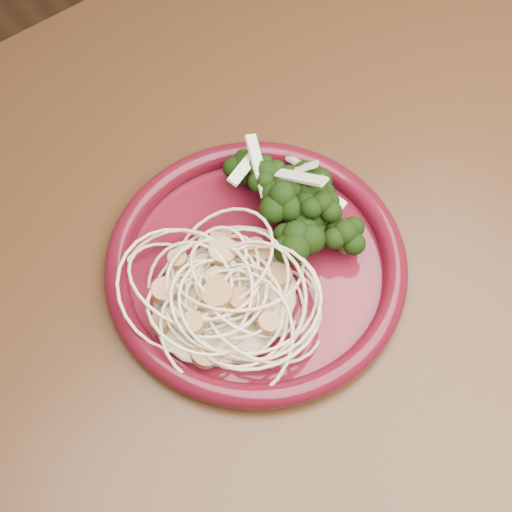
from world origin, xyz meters
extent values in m
plane|color=#56351D|center=(0.00, 0.00, 0.00)|extent=(3.50, 3.50, 0.00)
cube|color=#472814|center=(0.00, 0.00, 0.73)|extent=(1.20, 0.80, 0.04)
cylinder|color=#472814|center=(0.55, 0.35, 0.35)|extent=(0.06, 0.06, 0.71)
cylinder|color=#540E19|center=(-0.01, 0.06, 0.75)|extent=(0.28, 0.28, 0.00)
torus|color=#540A16|center=(-0.01, 0.06, 0.76)|extent=(0.28, 0.28, 0.02)
ellipsoid|color=beige|center=(-0.05, 0.05, 0.77)|extent=(0.14, 0.12, 0.03)
ellipsoid|color=black|center=(0.04, 0.07, 0.78)|extent=(0.11, 0.15, 0.05)
camera|label=1|loc=(-0.18, -0.15, 1.23)|focal=50.00mm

